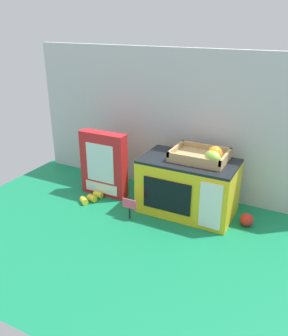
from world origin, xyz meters
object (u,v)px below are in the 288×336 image
at_px(loose_toy_banana, 91,198).
at_px(price_sign, 129,206).
at_px(loose_toy_apple, 247,220).
at_px(toy_microwave, 188,186).
at_px(food_groups_crate, 204,156).
at_px(cookie_set_box, 104,164).

bearing_deg(loose_toy_banana, price_sign, -13.56).
bearing_deg(loose_toy_apple, price_sign, -159.16).
distance_m(toy_microwave, loose_toy_apple, 0.30).
distance_m(toy_microwave, food_groups_crate, 0.17).
xyz_separation_m(price_sign, loose_toy_apple, (0.49, 0.19, -0.04)).
bearing_deg(cookie_set_box, toy_microwave, 3.56).
bearing_deg(toy_microwave, food_groups_crate, 12.26).
bearing_deg(loose_toy_apple, cookie_set_box, -177.85).
bearing_deg(toy_microwave, price_sign, -138.00).
relative_size(toy_microwave, loose_toy_apple, 7.47).
bearing_deg(loose_toy_apple, loose_toy_banana, -170.48).
bearing_deg(loose_toy_banana, loose_toy_apple, 9.52).
bearing_deg(loose_toy_apple, food_groups_crate, 176.45).
bearing_deg(cookie_set_box, loose_toy_apple, 2.15).
distance_m(cookie_set_box, price_sign, 0.30).
height_order(toy_microwave, loose_toy_banana, toy_microwave).
relative_size(food_groups_crate, cookie_set_box, 0.75).
bearing_deg(price_sign, loose_toy_banana, 166.44).
relative_size(toy_microwave, food_groups_crate, 1.74).
relative_size(food_groups_crate, loose_toy_banana, 1.99).
bearing_deg(food_groups_crate, loose_toy_apple, -3.55).
xyz_separation_m(food_groups_crate, cookie_set_box, (-0.51, -0.04, -0.12)).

